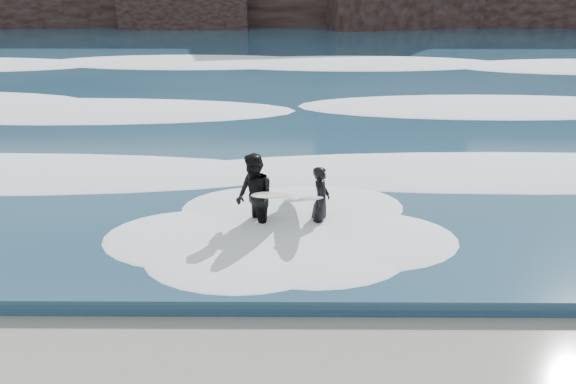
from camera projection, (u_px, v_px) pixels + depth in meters
name	position (u px, v px, depth m)	size (l,w,h in m)	color
sea	(285.00, 55.00, 33.09)	(90.00, 52.00, 0.30)	navy
foam_near	(276.00, 168.00, 14.53)	(60.00, 3.20, 0.20)	white
foam_mid	(281.00, 103.00, 20.98)	(60.00, 4.00, 0.24)	white
foam_far	(284.00, 61.00, 29.28)	(60.00, 4.80, 0.30)	white
surfer_left	(315.00, 201.00, 11.64)	(1.23, 2.04, 1.52)	black
surfer_right	(257.00, 197.00, 11.42)	(1.57, 2.06, 1.82)	black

